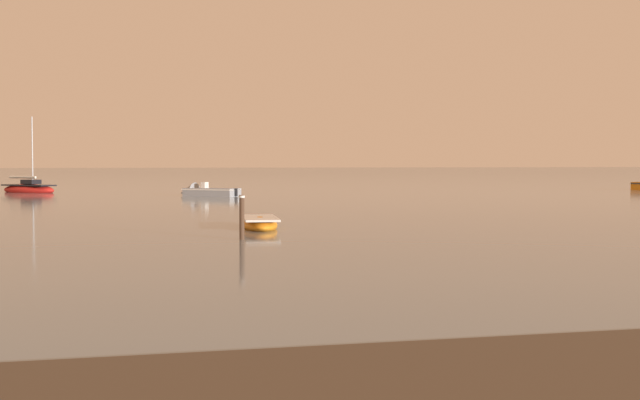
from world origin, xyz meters
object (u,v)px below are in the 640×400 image
sailboat_moored_0 (29,189)px  rowboat_moored_1 (260,224)px  mooring_post_left (242,218)px  motorboat_moored_2 (204,193)px

sailboat_moored_0 → rowboat_moored_1: 48.55m
mooring_post_left → motorboat_moored_2: bearing=86.1°
sailboat_moored_0 → rowboat_moored_1: size_ratio=1.68×
mooring_post_left → rowboat_moored_1: bearing=73.3°
rowboat_moored_1 → motorboat_moored_2: bearing=3.6°
sailboat_moored_0 → motorboat_moored_2: (14.74, -11.85, -0.07)m
sailboat_moored_0 → motorboat_moored_2: bearing=7.1°
sailboat_moored_0 → mooring_post_left: sailboat_moored_0 is taller
motorboat_moored_2 → mooring_post_left: 39.92m
sailboat_moored_0 → rowboat_moored_1: sailboat_moored_0 is taller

